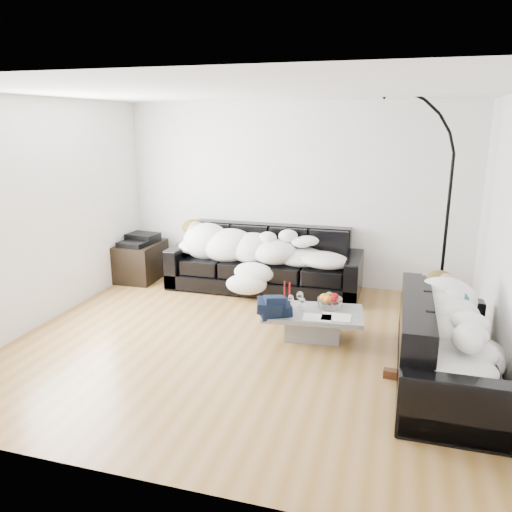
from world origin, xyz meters
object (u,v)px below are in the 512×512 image
(sleeper_back, at_px, (263,246))
(sleeper_right, at_px, (451,320))
(sofa_back, at_px, (264,260))
(wine_glass_c, at_px, (302,304))
(coffee_table, at_px, (313,325))
(candle_left, at_px, (285,292))
(stereo, at_px, (140,239))
(fruit_bowl, at_px, (330,300))
(candle_right, at_px, (290,293))
(floor_lamp, at_px, (447,218))
(wine_glass_b, at_px, (291,301))
(wine_glass_a, at_px, (300,299))
(av_cabinet, at_px, (141,261))
(sofa_right, at_px, (448,344))
(shoes, at_px, (405,372))

(sleeper_back, bearing_deg, sleeper_right, -42.04)
(sofa_back, height_order, wine_glass_c, sofa_back)
(coffee_table, bearing_deg, sofa_back, 123.23)
(candle_left, xyz_separation_m, stereo, (-2.50, 1.20, 0.19))
(fruit_bowl, bearing_deg, candle_right, 177.01)
(coffee_table, xyz_separation_m, floor_lamp, (1.39, 1.22, 1.05))
(wine_glass_b, bearing_deg, floor_lamp, 35.59)
(sofa_back, height_order, wine_glass_a, sofa_back)
(sleeper_back, xyz_separation_m, coffee_table, (0.95, -1.41, -0.49))
(candle_right, bearing_deg, av_cabinet, 154.70)
(sofa_back, xyz_separation_m, av_cabinet, (-1.93, -0.04, -0.16))
(sofa_right, xyz_separation_m, stereo, (-4.21, 2.07, 0.22))
(candle_left, distance_m, stereo, 2.78)
(sleeper_right, height_order, wine_glass_a, sleeper_right)
(shoes, bearing_deg, sleeper_right, 6.41)
(wine_glass_b, bearing_deg, wine_glass_a, 24.30)
(fruit_bowl, relative_size, av_cabinet, 0.34)
(sofa_right, relative_size, wine_glass_b, 12.98)
(sleeper_back, distance_m, wine_glass_a, 1.56)
(sleeper_right, height_order, floor_lamp, floor_lamp)
(fruit_bowl, bearing_deg, wine_glass_a, -163.53)
(sofa_back, height_order, av_cabinet, sofa_back)
(coffee_table, relative_size, wine_glass_b, 7.10)
(wine_glass_a, bearing_deg, wine_glass_c, -64.25)
(sofa_back, bearing_deg, wine_glass_b, -63.91)
(sofa_right, distance_m, candle_right, 1.86)
(fruit_bowl, xyz_separation_m, wine_glass_b, (-0.42, -0.14, -0.01))
(sleeper_right, relative_size, fruit_bowl, 6.07)
(wine_glass_a, height_order, stereo, stereo)
(sleeper_right, distance_m, fruit_bowl, 1.46)
(floor_lamp, bearing_deg, wine_glass_b, -125.09)
(wine_glass_a, height_order, floor_lamp, floor_lamp)
(wine_glass_a, height_order, candle_left, candle_left)
(floor_lamp, bearing_deg, coffee_table, -119.30)
(coffee_table, height_order, fruit_bowl, fruit_bowl)
(sleeper_right, xyz_separation_m, candle_right, (-1.64, 0.86, -0.19))
(sofa_right, height_order, wine_glass_a, sofa_right)
(sleeper_right, distance_m, stereo, 4.69)
(sofa_right, bearing_deg, candle_right, 62.41)
(coffee_table, bearing_deg, fruit_bowl, 49.30)
(coffee_table, bearing_deg, sofa_right, -26.19)
(wine_glass_a, xyz_separation_m, candle_left, (-0.21, 0.14, 0.03))
(sofa_right, relative_size, shoes, 5.03)
(wine_glass_b, bearing_deg, candle_left, 122.20)
(fruit_bowl, bearing_deg, sleeper_right, -35.35)
(fruit_bowl, bearing_deg, floor_lamp, 40.22)
(sleeper_back, xyz_separation_m, wine_glass_b, (0.69, -1.36, -0.26))
(coffee_table, height_order, candle_right, candle_right)
(candle_left, bearing_deg, candle_right, -15.88)
(shoes, relative_size, floor_lamp, 0.16)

